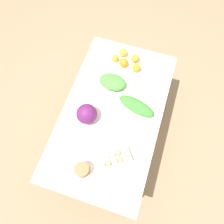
{
  "coord_description": "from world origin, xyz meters",
  "views": [
    {
      "loc": [
        0.67,
        0.22,
        2.43
      ],
      "look_at": [
        0.0,
        0.0,
        0.72
      ],
      "focal_mm": 35.0,
      "sensor_mm": 36.0,
      "label": 1
    }
  ],
  "objects_px": {
    "cabbage_purple": "(87,114)",
    "orange_3": "(135,58)",
    "paper_bag": "(82,170)",
    "orange_2": "(115,58)",
    "greens_bunch_scallion": "(113,82)",
    "orange_1": "(123,52)",
    "orange_0": "(124,63)",
    "egg_carton": "(113,159)",
    "greens_bunch_beet_tops": "(137,106)",
    "orange_4": "(136,68)"
  },
  "relations": [
    {
      "from": "orange_0",
      "to": "greens_bunch_scallion",
      "type": "bearing_deg",
      "value": -8.63
    },
    {
      "from": "greens_bunch_beet_tops",
      "to": "orange_4",
      "type": "xyz_separation_m",
      "value": [
        -0.37,
        -0.1,
        0.0
      ]
    },
    {
      "from": "greens_bunch_scallion",
      "to": "orange_3",
      "type": "xyz_separation_m",
      "value": [
        -0.31,
        0.12,
        -0.0
      ]
    },
    {
      "from": "orange_4",
      "to": "egg_carton",
      "type": "bearing_deg",
      "value": 3.62
    },
    {
      "from": "orange_1",
      "to": "cabbage_purple",
      "type": "bearing_deg",
      "value": -7.85
    },
    {
      "from": "orange_3",
      "to": "paper_bag",
      "type": "bearing_deg",
      "value": -5.43
    },
    {
      "from": "orange_2",
      "to": "orange_4",
      "type": "relative_size",
      "value": 0.82
    },
    {
      "from": "cabbage_purple",
      "to": "orange_0",
      "type": "height_order",
      "value": "cabbage_purple"
    },
    {
      "from": "orange_0",
      "to": "orange_3",
      "type": "xyz_separation_m",
      "value": [
        -0.08,
        0.09,
        -0.0
      ]
    },
    {
      "from": "paper_bag",
      "to": "orange_2",
      "type": "xyz_separation_m",
      "value": [
        -1.05,
        -0.07,
        -0.02
      ]
    },
    {
      "from": "paper_bag",
      "to": "greens_bunch_beet_tops",
      "type": "bearing_deg",
      "value": 158.73
    },
    {
      "from": "orange_2",
      "to": "cabbage_purple",
      "type": "bearing_deg",
      "value": -3.93
    },
    {
      "from": "cabbage_purple",
      "to": "orange_4",
      "type": "distance_m",
      "value": 0.64
    },
    {
      "from": "orange_0",
      "to": "orange_4",
      "type": "xyz_separation_m",
      "value": [
        0.01,
        0.13,
        -0.0
      ]
    },
    {
      "from": "egg_carton",
      "to": "orange_2",
      "type": "height_order",
      "value": "egg_carton"
    },
    {
      "from": "paper_bag",
      "to": "greens_bunch_scallion",
      "type": "distance_m",
      "value": 0.8
    },
    {
      "from": "orange_3",
      "to": "egg_carton",
      "type": "bearing_deg",
      "value": 5.57
    },
    {
      "from": "orange_2",
      "to": "orange_3",
      "type": "relative_size",
      "value": 0.86
    },
    {
      "from": "egg_carton",
      "to": "orange_1",
      "type": "relative_size",
      "value": 3.72
    },
    {
      "from": "cabbage_purple",
      "to": "egg_carton",
      "type": "height_order",
      "value": "cabbage_purple"
    },
    {
      "from": "egg_carton",
      "to": "orange_2",
      "type": "bearing_deg",
      "value": -109.24
    },
    {
      "from": "cabbage_purple",
      "to": "paper_bag",
      "type": "relative_size",
      "value": 1.54
    },
    {
      "from": "paper_bag",
      "to": "orange_1",
      "type": "height_order",
      "value": "paper_bag"
    },
    {
      "from": "greens_bunch_beet_tops",
      "to": "orange_4",
      "type": "height_order",
      "value": "orange_4"
    },
    {
      "from": "cabbage_purple",
      "to": "orange_3",
      "type": "distance_m",
      "value": 0.72
    },
    {
      "from": "greens_bunch_beet_tops",
      "to": "orange_1",
      "type": "bearing_deg",
      "value": -151.64
    },
    {
      "from": "orange_1",
      "to": "orange_4",
      "type": "bearing_deg",
      "value": 52.44
    },
    {
      "from": "paper_bag",
      "to": "orange_0",
      "type": "xyz_separation_m",
      "value": [
        -1.02,
        0.02,
        -0.01
      ]
    },
    {
      "from": "egg_carton",
      "to": "greens_bunch_scallion",
      "type": "bearing_deg",
      "value": -107.71
    },
    {
      "from": "orange_1",
      "to": "orange_0",
      "type": "bearing_deg",
      "value": 18.62
    },
    {
      "from": "orange_2",
      "to": "greens_bunch_beet_tops",
      "type": "bearing_deg",
      "value": 37.96
    },
    {
      "from": "cabbage_purple",
      "to": "greens_bunch_beet_tops",
      "type": "distance_m",
      "value": 0.43
    },
    {
      "from": "cabbage_purple",
      "to": "egg_carton",
      "type": "distance_m",
      "value": 0.42
    },
    {
      "from": "orange_1",
      "to": "orange_2",
      "type": "height_order",
      "value": "orange_1"
    },
    {
      "from": "paper_bag",
      "to": "greens_bunch_beet_tops",
      "type": "relative_size",
      "value": 0.34
    },
    {
      "from": "egg_carton",
      "to": "orange_1",
      "type": "bearing_deg",
      "value": -113.58
    },
    {
      "from": "egg_carton",
      "to": "orange_0",
      "type": "height_order",
      "value": "egg_carton"
    },
    {
      "from": "orange_1",
      "to": "orange_3",
      "type": "distance_m",
      "value": 0.13
    },
    {
      "from": "greens_bunch_beet_tops",
      "to": "orange_0",
      "type": "xyz_separation_m",
      "value": [
        -0.38,
        -0.23,
        0.0
      ]
    },
    {
      "from": "cabbage_purple",
      "to": "greens_bunch_scallion",
      "type": "xyz_separation_m",
      "value": [
        -0.37,
        0.1,
        -0.04
      ]
    },
    {
      "from": "cabbage_purple",
      "to": "greens_bunch_scallion",
      "type": "distance_m",
      "value": 0.39
    },
    {
      "from": "greens_bunch_scallion",
      "to": "orange_3",
      "type": "distance_m",
      "value": 0.33
    },
    {
      "from": "orange_1",
      "to": "orange_4",
      "type": "height_order",
      "value": "orange_4"
    },
    {
      "from": "paper_bag",
      "to": "greens_bunch_scallion",
      "type": "bearing_deg",
      "value": -178.78
    },
    {
      "from": "orange_4",
      "to": "paper_bag",
      "type": "bearing_deg",
      "value": -8.13
    },
    {
      "from": "paper_bag",
      "to": "orange_4",
      "type": "xyz_separation_m",
      "value": [
        -1.01,
        0.14,
        -0.01
      ]
    },
    {
      "from": "orange_0",
      "to": "orange_2",
      "type": "height_order",
      "value": "orange_0"
    },
    {
      "from": "greens_bunch_scallion",
      "to": "orange_1",
      "type": "distance_m",
      "value": 0.34
    },
    {
      "from": "orange_4",
      "to": "cabbage_purple",
      "type": "bearing_deg",
      "value": -24.16
    },
    {
      "from": "greens_bunch_beet_tops",
      "to": "orange_0",
      "type": "relative_size",
      "value": 3.95
    }
  ]
}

